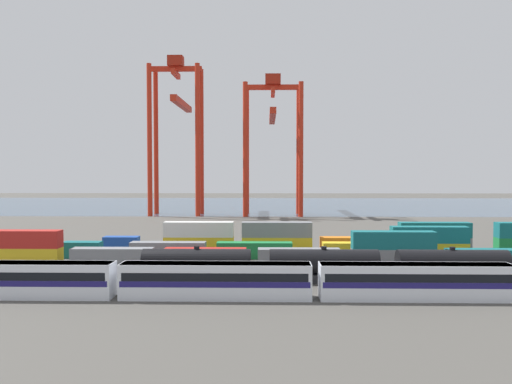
{
  "coord_description": "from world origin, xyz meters",
  "views": [
    {
      "loc": [
        -1.3,
        -76.23,
        14.02
      ],
      "look_at": [
        -3.54,
        27.56,
        9.81
      ],
      "focal_mm": 36.12,
      "sensor_mm": 36.0,
      "label": 1
    }
  ],
  "objects_px": {
    "shipping_container_7": "(488,258)",
    "freight_tank_row": "(324,265)",
    "shipping_container_17": "(199,244)",
    "gantry_crane_central": "(273,130)",
    "gantry_crane_west": "(177,121)",
    "shipping_container_12": "(255,250)",
    "passenger_train": "(216,279)",
    "shipping_container_10": "(83,250)",
    "shipping_container_19": "(277,244)"
  },
  "relations": [
    {
      "from": "shipping_container_10",
      "to": "shipping_container_19",
      "type": "bearing_deg",
      "value": 11.94
    },
    {
      "from": "gantry_crane_west",
      "to": "shipping_container_19",
      "type": "bearing_deg",
      "value": -68.26
    },
    {
      "from": "shipping_container_7",
      "to": "shipping_container_10",
      "type": "bearing_deg",
      "value": 173.88
    },
    {
      "from": "shipping_container_12",
      "to": "gantry_crane_central",
      "type": "bearing_deg",
      "value": 87.41
    },
    {
      "from": "shipping_container_7",
      "to": "shipping_container_19",
      "type": "distance_m",
      "value": 33.47
    },
    {
      "from": "passenger_train",
      "to": "gantry_crane_west",
      "type": "bearing_deg",
      "value": 102.0
    },
    {
      "from": "freight_tank_row",
      "to": "gantry_crane_central",
      "type": "relative_size",
      "value": 1.03
    },
    {
      "from": "shipping_container_7",
      "to": "shipping_container_19",
      "type": "bearing_deg",
      "value": 156.45
    },
    {
      "from": "shipping_container_17",
      "to": "gantry_crane_central",
      "type": "distance_m",
      "value": 83.2
    },
    {
      "from": "shipping_container_17",
      "to": "passenger_train",
      "type": "bearing_deg",
      "value": -79.23
    },
    {
      "from": "gantry_crane_west",
      "to": "shipping_container_17",
      "type": "bearing_deg",
      "value": -77.48
    },
    {
      "from": "shipping_container_19",
      "to": "shipping_container_17",
      "type": "bearing_deg",
      "value": 180.0
    },
    {
      "from": "gantry_crane_west",
      "to": "shipping_container_12",
      "type": "bearing_deg",
      "value": -72.13
    },
    {
      "from": "shipping_container_7",
      "to": "shipping_container_12",
      "type": "relative_size",
      "value": 1.0
    },
    {
      "from": "shipping_container_17",
      "to": "gantry_crane_central",
      "type": "relative_size",
      "value": 0.27
    },
    {
      "from": "shipping_container_10",
      "to": "gantry_crane_west",
      "type": "height_order",
      "value": "gantry_crane_west"
    },
    {
      "from": "passenger_train",
      "to": "gantry_crane_central",
      "type": "bearing_deg",
      "value": 86.15
    },
    {
      "from": "passenger_train",
      "to": "shipping_container_10",
      "type": "bearing_deg",
      "value": 132.85
    },
    {
      "from": "shipping_container_17",
      "to": "gantry_crane_west",
      "type": "height_order",
      "value": "gantry_crane_west"
    },
    {
      "from": "gantry_crane_central",
      "to": "shipping_container_19",
      "type": "bearing_deg",
      "value": -90.08
    },
    {
      "from": "freight_tank_row",
      "to": "shipping_container_12",
      "type": "xyz_separation_m",
      "value": [
        -9.18,
        17.58,
        -0.86
      ]
    },
    {
      "from": "shipping_container_7",
      "to": "gantry_crane_central",
      "type": "distance_m",
      "value": 99.64
    },
    {
      "from": "shipping_container_7",
      "to": "gantry_crane_west",
      "type": "distance_m",
      "value": 112.97
    },
    {
      "from": "passenger_train",
      "to": "gantry_crane_west",
      "type": "xyz_separation_m",
      "value": [
        -23.34,
        109.82,
        28.06
      ]
    },
    {
      "from": "shipping_container_10",
      "to": "gantry_crane_west",
      "type": "xyz_separation_m",
      "value": [
        0.94,
        83.65,
        28.91
      ]
    },
    {
      "from": "shipping_container_17",
      "to": "gantry_crane_west",
      "type": "distance_m",
      "value": 83.97
    },
    {
      "from": "passenger_train",
      "to": "shipping_container_7",
      "type": "relative_size",
      "value": 5.34
    },
    {
      "from": "gantry_crane_west",
      "to": "gantry_crane_central",
      "type": "distance_m",
      "value": 30.93
    },
    {
      "from": "passenger_train",
      "to": "gantry_crane_central",
      "type": "distance_m",
      "value": 113.75
    },
    {
      "from": "freight_tank_row",
      "to": "gantry_crane_west",
      "type": "relative_size",
      "value": 0.91
    },
    {
      "from": "passenger_train",
      "to": "gantry_crane_west",
      "type": "relative_size",
      "value": 1.28
    },
    {
      "from": "shipping_container_19",
      "to": "shipping_container_10",
      "type": "bearing_deg",
      "value": -168.06
    },
    {
      "from": "passenger_train",
      "to": "freight_tank_row",
      "type": "height_order",
      "value": "freight_tank_row"
    },
    {
      "from": "shipping_container_12",
      "to": "gantry_crane_central",
      "type": "distance_m",
      "value": 88.51
    },
    {
      "from": "shipping_container_12",
      "to": "shipping_container_17",
      "type": "height_order",
      "value": "same"
    },
    {
      "from": "shipping_container_7",
      "to": "gantry_crane_central",
      "type": "xyz_separation_m",
      "value": [
        -30.57,
        91.18,
        26.09
      ]
    },
    {
      "from": "shipping_container_10",
      "to": "shipping_container_12",
      "type": "xyz_separation_m",
      "value": [
        27.9,
        0.0,
        0.0
      ]
    },
    {
      "from": "freight_tank_row",
      "to": "shipping_container_7",
      "type": "relative_size",
      "value": 3.79
    },
    {
      "from": "shipping_container_7",
      "to": "shipping_container_17",
      "type": "relative_size",
      "value": 1.0
    },
    {
      "from": "passenger_train",
      "to": "shipping_container_7",
      "type": "distance_m",
      "value": 42.73
    },
    {
      "from": "shipping_container_17",
      "to": "shipping_container_19",
      "type": "height_order",
      "value": "same"
    },
    {
      "from": "gantry_crane_west",
      "to": "gantry_crane_central",
      "type": "relative_size",
      "value": 1.13
    },
    {
      "from": "shipping_container_12",
      "to": "shipping_container_19",
      "type": "bearing_deg",
      "value": 60.91
    },
    {
      "from": "shipping_container_12",
      "to": "shipping_container_17",
      "type": "relative_size",
      "value": 1.0
    },
    {
      "from": "shipping_container_7",
      "to": "freight_tank_row",
      "type": "bearing_deg",
      "value": -156.64
    },
    {
      "from": "shipping_container_7",
      "to": "shipping_container_10",
      "type": "xyz_separation_m",
      "value": [
        -62.3,
        6.69,
        0.0
      ]
    },
    {
      "from": "shipping_container_12",
      "to": "shipping_container_7",
      "type": "bearing_deg",
      "value": -11.0
    },
    {
      "from": "shipping_container_17",
      "to": "shipping_container_10",
      "type": "bearing_deg",
      "value": -159.66
    },
    {
      "from": "passenger_train",
      "to": "gantry_crane_central",
      "type": "relative_size",
      "value": 1.45
    },
    {
      "from": "shipping_container_19",
      "to": "freight_tank_row",
      "type": "bearing_deg",
      "value": -77.32
    }
  ]
}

